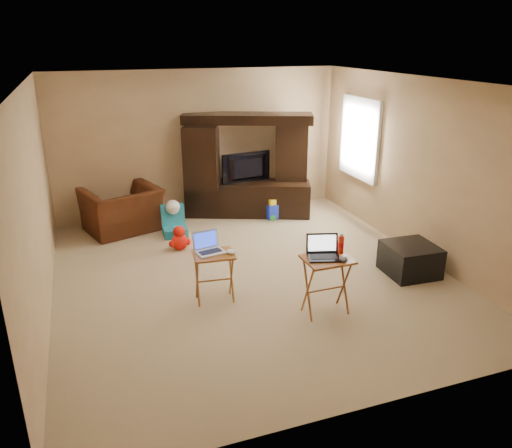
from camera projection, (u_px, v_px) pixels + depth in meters
name	position (u px, v px, depth m)	size (l,w,h in m)	color
floor	(251.00, 275.00, 6.68)	(5.50, 5.50, 0.00)	tan
ceiling	(250.00, 82.00, 5.80)	(5.50, 5.50, 0.00)	silver
wall_back	(199.00, 144.00, 8.67)	(5.00, 5.00, 0.00)	tan
wall_front	(367.00, 279.00, 3.82)	(5.00, 5.00, 0.00)	tan
wall_left	(35.00, 206.00, 5.46)	(5.50, 5.50, 0.00)	tan
wall_right	(418.00, 169.00, 7.02)	(5.50, 5.50, 0.00)	tan
window_pane	(361.00, 138.00, 8.33)	(1.20, 1.20, 0.00)	white
window_frame	(360.00, 138.00, 8.33)	(0.06, 1.14, 1.34)	white
entertainment_center	(248.00, 166.00, 8.66)	(2.18, 0.55, 1.79)	black
television	(249.00, 168.00, 8.63)	(0.91, 0.12, 0.52)	black
recliner	(122.00, 210.00, 8.07)	(1.12, 0.98, 0.73)	#431E0E
child_rocker	(175.00, 221.00, 7.92)	(0.37, 0.42, 0.50)	#176B82
plush_toy	(179.00, 238.00, 7.42)	(0.34, 0.28, 0.38)	red
push_toy	(278.00, 207.00, 8.76)	(0.50, 0.36, 0.37)	#1A2FD4
ottoman	(410.00, 259.00, 6.66)	(0.64, 0.64, 0.41)	black
tray_table_left	(214.00, 277.00, 5.94)	(0.47, 0.38, 0.61)	#9C6025
tray_table_right	(326.00, 286.00, 5.66)	(0.53, 0.42, 0.68)	#964924
laptop_left	(210.00, 244.00, 5.80)	(0.32, 0.27, 0.24)	silver
laptop_right	(324.00, 248.00, 5.50)	(0.36, 0.29, 0.24)	black
mouse_left	(231.00, 252.00, 5.82)	(0.08, 0.12, 0.05)	white
mouse_right	(344.00, 259.00, 5.46)	(0.09, 0.14, 0.06)	#3A393E
water_bottle	(341.00, 245.00, 5.63)	(0.07, 0.07, 0.21)	red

